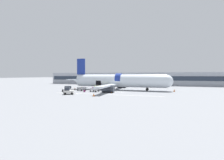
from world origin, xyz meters
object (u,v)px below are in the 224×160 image
(ground_crew_loader_a, at_px, (110,88))
(baggage_tug_lead, at_px, (69,91))
(suitcase_on_tarmac_upright, at_px, (84,91))
(baggage_tug_mid, at_px, (67,89))
(ground_crew_loader_b, at_px, (95,88))
(baggage_cart_queued, at_px, (82,89))
(airplane, at_px, (118,81))
(ground_crew_supervisor, at_px, (98,88))
(baggage_cart_loading, at_px, (95,90))
(ground_crew_driver, at_px, (106,88))

(ground_crew_loader_a, bearing_deg, baggage_tug_lead, -128.07)
(ground_crew_loader_a, bearing_deg, suitcase_on_tarmac_upright, -145.72)
(baggage_tug_mid, height_order, ground_crew_loader_b, baggage_tug_mid)
(baggage_tug_lead, relative_size, baggage_tug_mid, 0.84)
(baggage_cart_queued, bearing_deg, baggage_tug_lead, -82.90)
(baggage_cart_queued, bearing_deg, suitcase_on_tarmac_upright, -51.70)
(airplane, distance_m, ground_crew_supervisor, 6.94)
(baggage_cart_loading, xyz_separation_m, ground_crew_loader_b, (-1.17, 2.96, 0.24))
(baggage_tug_lead, xyz_separation_m, ground_crew_loader_a, (7.48, 9.55, 0.09))
(ground_crew_loader_a, height_order, suitcase_on_tarmac_upright, ground_crew_loader_a)
(ground_crew_loader_b, bearing_deg, baggage_cart_queued, -153.50)
(airplane, height_order, ground_crew_loader_a, airplane)
(baggage_tug_mid, distance_m, baggage_cart_queued, 4.52)
(airplane, xyz_separation_m, ground_crew_driver, (-2.40, -4.22, -1.98))
(baggage_tug_mid, height_order, suitcase_on_tarmac_upright, baggage_tug_mid)
(ground_crew_driver, bearing_deg, baggage_tug_mid, -151.85)
(baggage_tug_lead, height_order, baggage_tug_mid, baggage_tug_lead)
(baggage_cart_queued, xyz_separation_m, ground_crew_supervisor, (4.62, 1.30, 0.34))
(baggage_cart_loading, distance_m, suitcase_on_tarmac_upright, 2.99)
(ground_crew_driver, xyz_separation_m, suitcase_on_tarmac_upright, (-4.69, -4.68, -0.58))
(suitcase_on_tarmac_upright, bearing_deg, ground_crew_loader_b, 77.97)
(airplane, height_order, baggage_cart_loading, airplane)
(baggage_tug_lead, bearing_deg, ground_crew_supervisor, 70.23)
(ground_crew_loader_b, xyz_separation_m, ground_crew_driver, (3.63, -0.26, 0.04))
(baggage_tug_mid, relative_size, ground_crew_supervisor, 2.01)
(baggage_cart_loading, bearing_deg, ground_crew_supervisor, 92.38)
(baggage_tug_lead, relative_size, baggage_cart_loading, 0.84)
(baggage_cart_queued, height_order, suitcase_on_tarmac_upright, baggage_cart_queued)
(ground_crew_loader_a, height_order, ground_crew_loader_b, ground_crew_loader_a)
(baggage_cart_queued, relative_size, ground_crew_loader_a, 2.29)
(baggage_cart_loading, xyz_separation_m, suitcase_on_tarmac_upright, (-2.23, -1.98, -0.30))
(baggage_cart_loading, relative_size, ground_crew_loader_b, 2.19)
(airplane, distance_m, ground_crew_loader_b, 7.50)
(airplane, distance_m, baggage_cart_loading, 8.76)
(airplane, xyz_separation_m, ground_crew_supervisor, (-4.96, -4.44, -1.95))
(ground_crew_supervisor, bearing_deg, airplane, 41.80)
(ground_crew_driver, height_order, ground_crew_supervisor, ground_crew_supervisor)
(baggage_tug_lead, distance_m, baggage_cart_queued, 8.66)
(baggage_tug_mid, bearing_deg, ground_crew_driver, 28.15)
(airplane, relative_size, suitcase_on_tarmac_upright, 49.68)
(airplane, height_order, ground_crew_supervisor, airplane)
(ground_crew_loader_b, bearing_deg, baggage_tug_lead, -103.47)
(ground_crew_driver, bearing_deg, baggage_cart_queued, -168.09)
(baggage_tug_lead, height_order, baggage_cart_loading, baggage_tug_lead)
(baggage_tug_lead, xyz_separation_m, ground_crew_driver, (6.11, 10.10, 0.12))
(suitcase_on_tarmac_upright, bearing_deg, baggage_tug_lead, -104.77)
(ground_crew_loader_a, bearing_deg, baggage_cart_loading, -150.66)
(baggage_tug_mid, relative_size, baggage_cart_queued, 0.94)
(baggage_tug_mid, xyz_separation_m, ground_crew_loader_b, (6.13, 5.48, 0.11))
(airplane, relative_size, baggage_tug_mid, 9.51)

